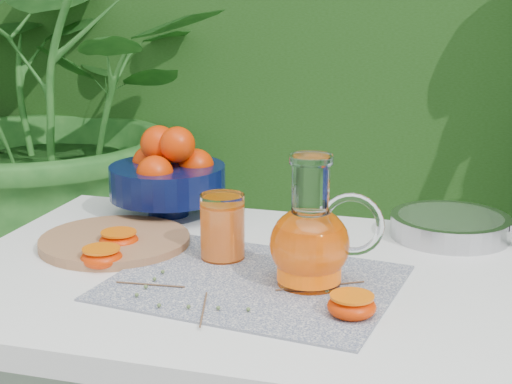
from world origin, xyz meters
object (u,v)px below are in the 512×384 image
(fruit_bowl, at_px, (168,174))
(saute_pan, at_px, (452,225))
(white_table, at_px, (253,317))
(cutting_board, at_px, (115,241))
(juice_pitcher, at_px, (311,241))

(fruit_bowl, distance_m, saute_pan, 0.57)
(white_table, distance_m, saute_pan, 0.42)
(fruit_bowl, bearing_deg, cutting_board, -94.93)
(white_table, distance_m, cutting_board, 0.29)
(juice_pitcher, xyz_separation_m, saute_pan, (0.20, 0.31, -0.05))
(fruit_bowl, xyz_separation_m, juice_pitcher, (0.36, -0.30, -0.01))
(fruit_bowl, relative_size, saute_pan, 0.60)
(cutting_board, distance_m, fruit_bowl, 0.23)
(juice_pitcher, height_order, saute_pan, juice_pitcher)
(fruit_bowl, relative_size, juice_pitcher, 1.18)
(cutting_board, xyz_separation_m, fruit_bowl, (0.02, 0.21, 0.08))
(juice_pitcher, bearing_deg, white_table, 160.51)
(white_table, distance_m, fruit_bowl, 0.41)
(saute_pan, bearing_deg, white_table, -138.19)
(fruit_bowl, height_order, saute_pan, fruit_bowl)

